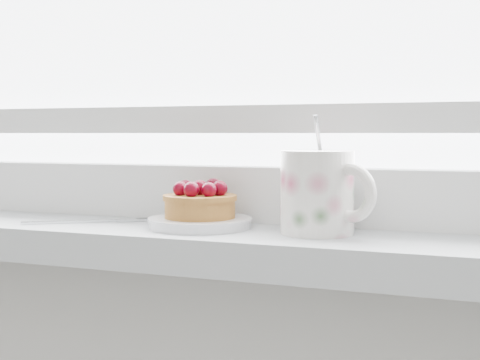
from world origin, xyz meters
The scene contains 4 objects.
saucer centered at (-0.02, 1.89, 0.95)m, with size 0.12×0.12×0.01m, color white.
raspberry_tart centered at (-0.02, 1.89, 0.97)m, with size 0.09×0.09×0.05m.
floral_mug centered at (0.12, 1.89, 0.99)m, with size 0.13×0.11×0.13m.
fork centered at (-0.17, 1.88, 0.94)m, with size 0.15×0.11×0.00m.
Camera 1 is at (0.30, 1.17, 1.05)m, focal length 50.00 mm.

